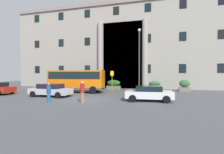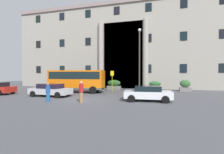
{
  "view_description": "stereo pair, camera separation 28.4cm",
  "coord_description": "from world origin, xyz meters",
  "px_view_note": "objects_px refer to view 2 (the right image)",
  "views": [
    {
      "loc": [
        6.24,
        -13.64,
        2.4
      ],
      "look_at": [
        1.03,
        6.28,
        2.0
      ],
      "focal_mm": 26.17,
      "sensor_mm": 36.0,
      "label": 1
    },
    {
      "loc": [
        6.51,
        -13.57,
        2.4
      ],
      "look_at": [
        1.03,
        6.28,
        2.0
      ],
      "focal_mm": 26.17,
      "sensor_mm": 36.0,
      "label": 2
    }
  ],
  "objects_px": {
    "hedge_planter_east": "(78,84)",
    "motorcycle_far_end": "(161,93)",
    "parked_hatchback_near": "(148,93)",
    "hedge_planter_entrance_left": "(114,85)",
    "hedge_planter_west": "(185,86)",
    "parked_sedan_far": "(51,90)",
    "hedge_planter_far_east": "(155,86)",
    "pedestrian_man_red_shirt": "(81,92)",
    "bus_stop_sign": "(112,79)",
    "orange_minibus": "(77,79)",
    "pedestrian_man_crossing": "(48,92)",
    "lamppost_plaza_centre": "(139,55)"
  },
  "relations": [
    {
      "from": "hedge_planter_far_east",
      "to": "bus_stop_sign",
      "type": "bearing_deg",
      "value": -146.73
    },
    {
      "from": "orange_minibus",
      "to": "hedge_planter_far_east",
      "type": "height_order",
      "value": "orange_minibus"
    },
    {
      "from": "hedge_planter_far_east",
      "to": "hedge_planter_east",
      "type": "height_order",
      "value": "hedge_planter_east"
    },
    {
      "from": "hedge_planter_entrance_left",
      "to": "pedestrian_man_red_shirt",
      "type": "distance_m",
      "value": 11.78
    },
    {
      "from": "orange_minibus",
      "to": "parked_sedan_far",
      "type": "xyz_separation_m",
      "value": [
        -0.92,
        -4.16,
        -0.99
      ]
    },
    {
      "from": "hedge_planter_far_east",
      "to": "hedge_planter_entrance_left",
      "type": "height_order",
      "value": "hedge_planter_entrance_left"
    },
    {
      "from": "orange_minibus",
      "to": "motorcycle_far_end",
      "type": "xyz_separation_m",
      "value": [
        10.38,
        -2.1,
        -1.24
      ]
    },
    {
      "from": "orange_minibus",
      "to": "pedestrian_man_crossing",
      "type": "bearing_deg",
      "value": -88.53
    },
    {
      "from": "bus_stop_sign",
      "to": "pedestrian_man_red_shirt",
      "type": "height_order",
      "value": "bus_stop_sign"
    },
    {
      "from": "hedge_planter_far_east",
      "to": "lamppost_plaza_centre",
      "type": "distance_m",
      "value": 5.13
    },
    {
      "from": "parked_sedan_far",
      "to": "pedestrian_man_red_shirt",
      "type": "distance_m",
      "value": 5.56
    },
    {
      "from": "lamppost_plaza_centre",
      "to": "pedestrian_man_red_shirt",
      "type": "bearing_deg",
      "value": -110.45
    },
    {
      "from": "parked_sedan_far",
      "to": "motorcycle_far_end",
      "type": "relative_size",
      "value": 2.38
    },
    {
      "from": "parked_hatchback_near",
      "to": "pedestrian_man_red_shirt",
      "type": "bearing_deg",
      "value": -159.85
    },
    {
      "from": "hedge_planter_far_east",
      "to": "parked_sedan_far",
      "type": "xyz_separation_m",
      "value": [
        -10.62,
        -9.35,
        0.06
      ]
    },
    {
      "from": "bus_stop_sign",
      "to": "motorcycle_far_end",
      "type": "xyz_separation_m",
      "value": [
        6.1,
        -3.74,
        -1.26
      ]
    },
    {
      "from": "pedestrian_man_crossing",
      "to": "parked_hatchback_near",
      "type": "bearing_deg",
      "value": -99.67
    },
    {
      "from": "hedge_planter_east",
      "to": "motorcycle_far_end",
      "type": "bearing_deg",
      "value": -29.93
    },
    {
      "from": "hedge_planter_east",
      "to": "motorcycle_far_end",
      "type": "height_order",
      "value": "hedge_planter_east"
    },
    {
      "from": "hedge_planter_east",
      "to": "parked_sedan_far",
      "type": "xyz_separation_m",
      "value": [
        1.63,
        -9.5,
        -0.08
      ]
    },
    {
      "from": "pedestrian_man_red_shirt",
      "to": "parked_hatchback_near",
      "type": "bearing_deg",
      "value": 153.48
    },
    {
      "from": "hedge_planter_entrance_left",
      "to": "hedge_planter_east",
      "type": "bearing_deg",
      "value": 176.45
    },
    {
      "from": "orange_minibus",
      "to": "parked_sedan_far",
      "type": "relative_size",
      "value": 1.61
    },
    {
      "from": "parked_hatchback_near",
      "to": "hedge_planter_entrance_left",
      "type": "bearing_deg",
      "value": 116.33
    },
    {
      "from": "orange_minibus",
      "to": "hedge_planter_entrance_left",
      "type": "height_order",
      "value": "orange_minibus"
    },
    {
      "from": "hedge_planter_far_east",
      "to": "motorcycle_far_end",
      "type": "xyz_separation_m",
      "value": [
        0.68,
        -7.3,
        -0.18
      ]
    },
    {
      "from": "hedge_planter_east",
      "to": "hedge_planter_entrance_left",
      "type": "xyz_separation_m",
      "value": [
        6.2,
        -0.38,
        -0.08
      ]
    },
    {
      "from": "motorcycle_far_end",
      "to": "parked_sedan_far",
      "type": "bearing_deg",
      "value": -153.95
    },
    {
      "from": "pedestrian_man_red_shirt",
      "to": "hedge_planter_west",
      "type": "bearing_deg",
      "value": 179.35
    },
    {
      "from": "hedge_planter_far_east",
      "to": "hedge_planter_west",
      "type": "bearing_deg",
      "value": -4.59
    },
    {
      "from": "orange_minibus",
      "to": "parked_hatchback_near",
      "type": "bearing_deg",
      "value": -32.38
    },
    {
      "from": "hedge_planter_entrance_left",
      "to": "hedge_planter_west",
      "type": "relative_size",
      "value": 1.32
    },
    {
      "from": "hedge_planter_far_east",
      "to": "motorcycle_far_end",
      "type": "relative_size",
      "value": 0.93
    },
    {
      "from": "pedestrian_man_crossing",
      "to": "pedestrian_man_red_shirt",
      "type": "xyz_separation_m",
      "value": [
        2.93,
        0.36,
        0.1
      ]
    },
    {
      "from": "parked_sedan_far",
      "to": "parked_hatchback_near",
      "type": "bearing_deg",
      "value": 0.21
    },
    {
      "from": "hedge_planter_east",
      "to": "pedestrian_man_crossing",
      "type": "xyz_separation_m",
      "value": [
        3.57,
        -12.51,
        0.03
      ]
    },
    {
      "from": "hedge_planter_east",
      "to": "hedge_planter_entrance_left",
      "type": "distance_m",
      "value": 6.21
    },
    {
      "from": "hedge_planter_west",
      "to": "parked_sedan_far",
      "type": "bearing_deg",
      "value": -148.23
    },
    {
      "from": "motorcycle_far_end",
      "to": "orange_minibus",
      "type": "bearing_deg",
      "value": -175.7
    },
    {
      "from": "hedge_planter_far_east",
      "to": "parked_sedan_far",
      "type": "distance_m",
      "value": 14.15
    },
    {
      "from": "bus_stop_sign",
      "to": "parked_sedan_far",
      "type": "height_order",
      "value": "bus_stop_sign"
    },
    {
      "from": "hedge_planter_west",
      "to": "motorcycle_far_end",
      "type": "distance_m",
      "value": 7.72
    },
    {
      "from": "hedge_planter_far_east",
      "to": "parked_hatchback_near",
      "type": "height_order",
      "value": "parked_hatchback_near"
    },
    {
      "from": "hedge_planter_far_east",
      "to": "pedestrian_man_crossing",
      "type": "xyz_separation_m",
      "value": [
        -8.68,
        -12.37,
        0.18
      ]
    },
    {
      "from": "parked_hatchback_near",
      "to": "pedestrian_man_crossing",
      "type": "xyz_separation_m",
      "value": [
        -8.18,
        -2.74,
        0.12
      ]
    },
    {
      "from": "hedge_planter_far_east",
      "to": "parked_hatchback_near",
      "type": "bearing_deg",
      "value": -92.96
    },
    {
      "from": "parked_hatchback_near",
      "to": "lamppost_plaza_centre",
      "type": "distance_m",
      "value": 8.82
    },
    {
      "from": "hedge_planter_entrance_left",
      "to": "motorcycle_far_end",
      "type": "bearing_deg",
      "value": -46.37
    },
    {
      "from": "orange_minibus",
      "to": "hedge_planter_east",
      "type": "height_order",
      "value": "orange_minibus"
    },
    {
      "from": "bus_stop_sign",
      "to": "pedestrian_man_crossing",
      "type": "xyz_separation_m",
      "value": [
        -3.26,
        -8.81,
        -0.9
      ]
    }
  ]
}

